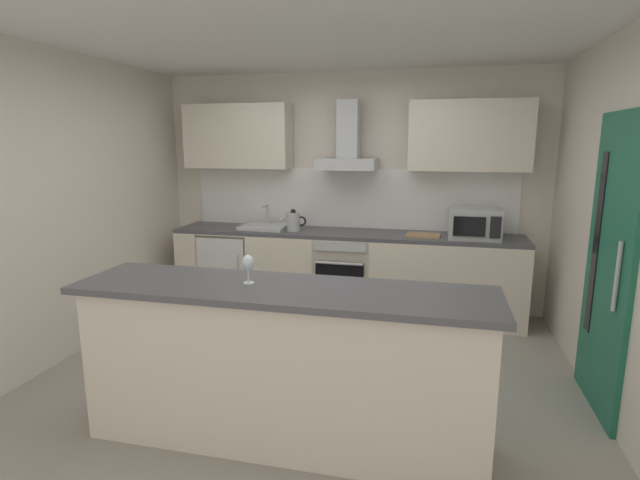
{
  "coord_description": "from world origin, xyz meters",
  "views": [
    {
      "loc": [
        0.94,
        -3.42,
        1.85
      ],
      "look_at": [
        0.02,
        0.44,
        1.05
      ],
      "focal_mm": 27.38,
      "sensor_mm": 36.0,
      "label": 1
    }
  ],
  "objects_px": {
    "chopping_board": "(423,235)",
    "microwave": "(474,224)",
    "range_hood": "(348,148)",
    "oven": "(344,272)",
    "kettle": "(293,221)",
    "sink": "(264,226)",
    "wine_glass": "(248,264)",
    "refrigerator": "(231,268)"
  },
  "relations": [
    {
      "from": "range_hood",
      "to": "wine_glass",
      "type": "height_order",
      "value": "range_hood"
    },
    {
      "from": "kettle",
      "to": "range_hood",
      "type": "bearing_deg",
      "value": 16.17
    },
    {
      "from": "oven",
      "to": "kettle",
      "type": "height_order",
      "value": "kettle"
    },
    {
      "from": "oven",
      "to": "kettle",
      "type": "distance_m",
      "value": 0.78
    },
    {
      "from": "microwave",
      "to": "kettle",
      "type": "xyz_separation_m",
      "value": [
        -1.88,
        -0.01,
        -0.04
      ]
    },
    {
      "from": "sink",
      "to": "kettle",
      "type": "bearing_deg",
      "value": -7.25
    },
    {
      "from": "microwave",
      "to": "sink",
      "type": "distance_m",
      "value": 2.23
    },
    {
      "from": "wine_glass",
      "to": "chopping_board",
      "type": "bearing_deg",
      "value": 67.54
    },
    {
      "from": "chopping_board",
      "to": "microwave",
      "type": "bearing_deg",
      "value": -0.48
    },
    {
      "from": "microwave",
      "to": "chopping_board",
      "type": "distance_m",
      "value": 0.51
    },
    {
      "from": "refrigerator",
      "to": "range_hood",
      "type": "bearing_deg",
      "value": 5.69
    },
    {
      "from": "oven",
      "to": "microwave",
      "type": "distance_m",
      "value": 1.44
    },
    {
      "from": "refrigerator",
      "to": "wine_glass",
      "type": "height_order",
      "value": "wine_glass"
    },
    {
      "from": "refrigerator",
      "to": "microwave",
      "type": "distance_m",
      "value": 2.72
    },
    {
      "from": "microwave",
      "to": "kettle",
      "type": "distance_m",
      "value": 1.88
    },
    {
      "from": "range_hood",
      "to": "oven",
      "type": "bearing_deg",
      "value": -90.0
    },
    {
      "from": "refrigerator",
      "to": "kettle",
      "type": "relative_size",
      "value": 2.94
    },
    {
      "from": "kettle",
      "to": "wine_glass",
      "type": "xyz_separation_m",
      "value": [
        0.41,
        -2.35,
        0.12
      ]
    },
    {
      "from": "microwave",
      "to": "wine_glass",
      "type": "relative_size",
      "value": 2.81
    },
    {
      "from": "wine_glass",
      "to": "microwave",
      "type": "bearing_deg",
      "value": 58.02
    },
    {
      "from": "sink",
      "to": "chopping_board",
      "type": "xyz_separation_m",
      "value": [
        1.74,
        -0.03,
        -0.02
      ]
    },
    {
      "from": "oven",
      "to": "chopping_board",
      "type": "xyz_separation_m",
      "value": [
        0.82,
        -0.02,
        0.45
      ]
    },
    {
      "from": "sink",
      "to": "wine_glass",
      "type": "relative_size",
      "value": 2.81
    },
    {
      "from": "oven",
      "to": "wine_glass",
      "type": "relative_size",
      "value": 4.5
    },
    {
      "from": "microwave",
      "to": "refrigerator",
      "type": "bearing_deg",
      "value": 179.45
    },
    {
      "from": "sink",
      "to": "range_hood",
      "type": "relative_size",
      "value": 0.69
    },
    {
      "from": "refrigerator",
      "to": "range_hood",
      "type": "height_order",
      "value": "range_hood"
    },
    {
      "from": "oven",
      "to": "sink",
      "type": "xyz_separation_m",
      "value": [
        -0.91,
        0.01,
        0.47
      ]
    },
    {
      "from": "refrigerator",
      "to": "wine_glass",
      "type": "bearing_deg",
      "value": -63.69
    },
    {
      "from": "refrigerator",
      "to": "sink",
      "type": "xyz_separation_m",
      "value": [
        0.41,
        0.01,
        0.5
      ]
    },
    {
      "from": "wine_glass",
      "to": "oven",
      "type": "bearing_deg",
      "value": 86.35
    },
    {
      "from": "kettle",
      "to": "oven",
      "type": "bearing_deg",
      "value": 3.43
    },
    {
      "from": "microwave",
      "to": "kettle",
      "type": "relative_size",
      "value": 1.73
    },
    {
      "from": "sink",
      "to": "kettle",
      "type": "height_order",
      "value": "sink"
    },
    {
      "from": "refrigerator",
      "to": "range_hood",
      "type": "xyz_separation_m",
      "value": [
        1.33,
        0.13,
        1.36
      ]
    },
    {
      "from": "refrigerator",
      "to": "microwave",
      "type": "bearing_deg",
      "value": -0.55
    },
    {
      "from": "microwave",
      "to": "chopping_board",
      "type": "xyz_separation_m",
      "value": [
        -0.49,
        0.0,
        -0.14
      ]
    },
    {
      "from": "microwave",
      "to": "kettle",
      "type": "bearing_deg",
      "value": -179.82
    },
    {
      "from": "oven",
      "to": "sink",
      "type": "height_order",
      "value": "sink"
    },
    {
      "from": "refrigerator",
      "to": "range_hood",
      "type": "relative_size",
      "value": 1.18
    },
    {
      "from": "oven",
      "to": "wine_glass",
      "type": "bearing_deg",
      "value": -93.65
    },
    {
      "from": "oven",
      "to": "kettle",
      "type": "xyz_separation_m",
      "value": [
        -0.56,
        -0.03,
        0.55
      ]
    }
  ]
}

